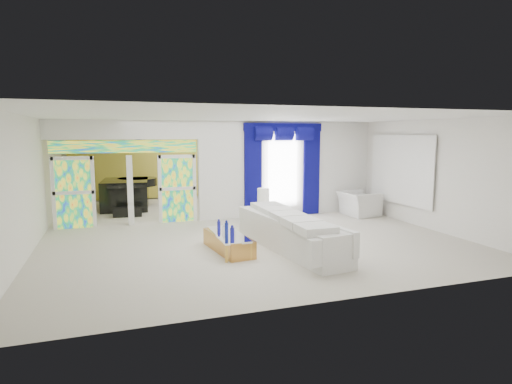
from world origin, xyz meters
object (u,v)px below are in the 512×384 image
object	(u,v)px
armchair	(359,204)
grand_piano	(126,194)
white_sofa	(289,234)
coffee_table	(228,243)
console_table	(272,213)

from	to	relation	value
armchair	grand_piano	world-z (taller)	grand_piano
white_sofa	armchair	world-z (taller)	armchair
armchair	grand_piano	bearing A→B (deg)	58.89
coffee_table	armchair	size ratio (longest dim) A/B	1.48
coffee_table	console_table	distance (m)	3.83
coffee_table	grand_piano	distance (m)	6.86
white_sofa	grand_piano	world-z (taller)	grand_piano
coffee_table	armchair	distance (m)	5.81
coffee_table	grand_piano	xyz separation A→B (m)	(-1.98, 6.56, 0.31)
white_sofa	coffee_table	size ratio (longest dim) A/B	2.20
white_sofa	armchair	distance (m)	4.85
white_sofa	grand_piano	distance (m)	7.63
armchair	coffee_table	bearing A→B (deg)	115.68
white_sofa	coffee_table	xyz separation A→B (m)	(-1.35, 0.30, -0.17)
console_table	grand_piano	distance (m)	5.46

